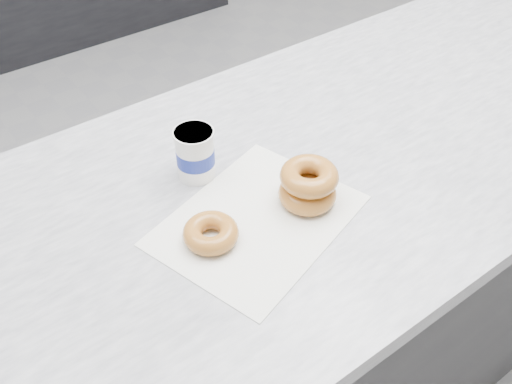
{
  "coord_description": "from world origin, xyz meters",
  "views": [
    {
      "loc": [
        -0.77,
        -1.23,
        1.6
      ],
      "look_at": [
        -0.34,
        -0.65,
        0.94
      ],
      "focal_mm": 40.0,
      "sensor_mm": 36.0,
      "label": 1
    }
  ],
  "objects_px": {
    "donut_stack": "(308,185)",
    "coffee_cup": "(195,153)",
    "counter": "(349,269)",
    "donut_single": "(211,233)"
  },
  "relations": [
    {
      "from": "counter",
      "to": "coffee_cup",
      "type": "height_order",
      "value": "coffee_cup"
    },
    {
      "from": "counter",
      "to": "coffee_cup",
      "type": "bearing_deg",
      "value": 165.78
    },
    {
      "from": "donut_stack",
      "to": "coffee_cup",
      "type": "height_order",
      "value": "coffee_cup"
    },
    {
      "from": "donut_stack",
      "to": "coffee_cup",
      "type": "distance_m",
      "value": 0.22
    },
    {
      "from": "donut_single",
      "to": "donut_stack",
      "type": "distance_m",
      "value": 0.19
    },
    {
      "from": "donut_single",
      "to": "counter",
      "type": "bearing_deg",
      "value": 8.17
    },
    {
      "from": "donut_single",
      "to": "coffee_cup",
      "type": "height_order",
      "value": "coffee_cup"
    },
    {
      "from": "donut_single",
      "to": "donut_stack",
      "type": "height_order",
      "value": "donut_stack"
    },
    {
      "from": "counter",
      "to": "donut_single",
      "type": "height_order",
      "value": "donut_single"
    },
    {
      "from": "counter",
      "to": "donut_single",
      "type": "distance_m",
      "value": 0.65
    }
  ]
}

